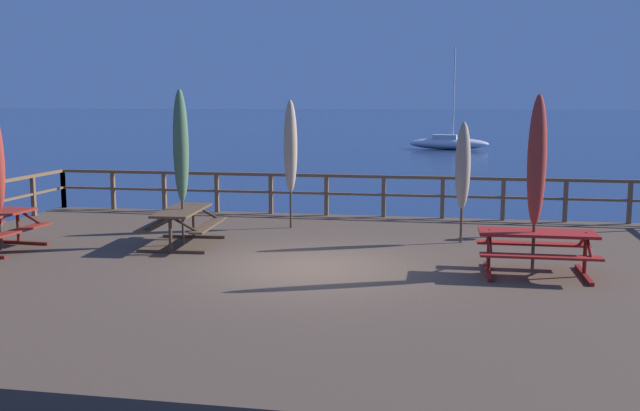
{
  "coord_description": "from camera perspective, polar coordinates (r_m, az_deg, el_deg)",
  "views": [
    {
      "loc": [
        2.49,
        -12.65,
        3.72
      ],
      "look_at": [
        0.0,
        0.92,
        1.71
      ],
      "focal_mm": 40.6,
      "sensor_mm": 36.0,
      "label": 1
    }
  ],
  "objects": [
    {
      "name": "patio_umbrella_tall_mid_right",
      "position": [
        17.04,
        -2.34,
        4.62
      ],
      "size": [
        0.32,
        0.32,
        3.03
      ],
      "color": "#4C3828",
      "rests_on": "wooden_deck"
    },
    {
      "name": "wooden_deck",
      "position": [
        13.33,
        -0.72,
        -6.34
      ],
      "size": [
        16.92,
        12.25,
        0.71
      ],
      "primitive_type": "cube",
      "color": "brown",
      "rests_on": "ground"
    },
    {
      "name": "patio_umbrella_tall_front",
      "position": [
        15.52,
        11.2,
        3.05
      ],
      "size": [
        0.32,
        0.32,
        2.57
      ],
      "color": "#4C3828",
      "rests_on": "wooden_deck"
    },
    {
      "name": "patio_umbrella_tall_mid_left",
      "position": [
        12.83,
        16.73,
        3.34
      ],
      "size": [
        0.32,
        0.32,
        3.12
      ],
      "color": "#4C3828",
      "rests_on": "wooden_deck"
    },
    {
      "name": "ground_plane",
      "position": [
        13.42,
        -0.72,
        -7.81
      ],
      "size": [
        600.0,
        600.0,
        0.0
      ],
      "primitive_type": "plane",
      "color": "navy"
    },
    {
      "name": "picnic_table_mid_centre",
      "position": [
        15.37,
        -10.8,
        -1.04
      ],
      "size": [
        1.53,
        2.07,
        0.78
      ],
      "color": "brown",
      "rests_on": "wooden_deck"
    },
    {
      "name": "picnic_table_mid_left",
      "position": [
        13.09,
        16.72,
        -2.86
      ],
      "size": [
        1.99,
        1.42,
        0.78
      ],
      "color": "maroon",
      "rests_on": "wooden_deck"
    },
    {
      "name": "patio_umbrella_tall_back_left",
      "position": [
        15.21,
        -10.91,
        4.57
      ],
      "size": [
        0.32,
        0.32,
        3.25
      ],
      "color": "#4C3828",
      "rests_on": "wooden_deck"
    },
    {
      "name": "railing_waterside_far",
      "position": [
        18.93,
        2.77,
        1.38
      ],
      "size": [
        16.72,
        0.1,
        1.09
      ],
      "color": "brown",
      "rests_on": "wooden_deck"
    },
    {
      "name": "sailboat_distant",
      "position": [
        56.32,
        10.09,
        4.89
      ],
      "size": [
        6.11,
        2.14,
        7.72
      ],
      "color": "silver",
      "rests_on": "ground"
    }
  ]
}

